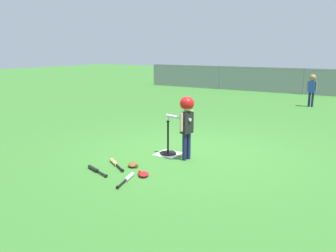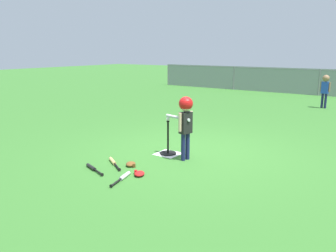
{
  "view_description": "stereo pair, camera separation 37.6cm",
  "coord_description": "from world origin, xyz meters",
  "px_view_note": "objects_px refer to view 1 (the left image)",
  "views": [
    {
      "loc": [
        3.01,
        -5.8,
        1.97
      ],
      "look_at": [
        -0.37,
        -0.37,
        0.55
      ],
      "focal_mm": 37.09,
      "sensor_mm": 36.0,
      "label": 1
    },
    {
      "loc": [
        3.32,
        -5.59,
        1.97
      ],
      "look_at": [
        -0.37,
        -0.37,
        0.55
      ],
      "focal_mm": 37.09,
      "sensor_mm": 36.0,
      "label": 2
    }
  ],
  "objects_px": {
    "batting_tee": "(168,149)",
    "spare_bat_black": "(95,170)",
    "glove_by_plate": "(133,165)",
    "fielder_deep_center": "(312,86)",
    "spare_bat_silver": "(128,178)",
    "batter_child": "(187,115)",
    "spare_bat_wood": "(115,163)",
    "baseball_on_tee": "(168,119)",
    "glove_near_bats": "(144,174)"
  },
  "relations": [
    {
      "from": "batting_tee",
      "to": "spare_bat_black",
      "type": "height_order",
      "value": "batting_tee"
    },
    {
      "from": "glove_by_plate",
      "to": "fielder_deep_center",
      "type": "bearing_deg",
      "value": 80.53
    },
    {
      "from": "spare_bat_silver",
      "to": "batter_child",
      "type": "bearing_deg",
      "value": 79.17
    },
    {
      "from": "spare_bat_silver",
      "to": "spare_bat_wood",
      "type": "bearing_deg",
      "value": 144.61
    },
    {
      "from": "baseball_on_tee",
      "to": "fielder_deep_center",
      "type": "bearing_deg",
      "value": 80.2
    },
    {
      "from": "fielder_deep_center",
      "to": "spare_bat_wood",
      "type": "height_order",
      "value": "fielder_deep_center"
    },
    {
      "from": "glove_by_plate",
      "to": "glove_near_bats",
      "type": "distance_m",
      "value": 0.5
    },
    {
      "from": "spare_bat_black",
      "to": "spare_bat_silver",
      "type": "bearing_deg",
      "value": -2.06
    },
    {
      "from": "fielder_deep_center",
      "to": "spare_bat_black",
      "type": "height_order",
      "value": "fielder_deep_center"
    },
    {
      "from": "spare_bat_silver",
      "to": "glove_near_bats",
      "type": "height_order",
      "value": "glove_near_bats"
    },
    {
      "from": "spare_bat_wood",
      "to": "glove_by_plate",
      "type": "relative_size",
      "value": 2.14
    },
    {
      "from": "fielder_deep_center",
      "to": "glove_by_plate",
      "type": "height_order",
      "value": "fielder_deep_center"
    },
    {
      "from": "baseball_on_tee",
      "to": "spare_bat_wood",
      "type": "distance_m",
      "value": 1.31
    },
    {
      "from": "baseball_on_tee",
      "to": "spare_bat_black",
      "type": "distance_m",
      "value": 1.68
    },
    {
      "from": "baseball_on_tee",
      "to": "spare_bat_silver",
      "type": "bearing_deg",
      "value": -82.54
    },
    {
      "from": "spare_bat_black",
      "to": "glove_near_bats",
      "type": "height_order",
      "value": "glove_near_bats"
    },
    {
      "from": "batting_tee",
      "to": "spare_bat_wood",
      "type": "height_order",
      "value": "batting_tee"
    },
    {
      "from": "glove_by_plate",
      "to": "spare_bat_black",
      "type": "bearing_deg",
      "value": -127.28
    },
    {
      "from": "spare_bat_silver",
      "to": "glove_by_plate",
      "type": "relative_size",
      "value": 2.16
    },
    {
      "from": "batting_tee",
      "to": "spare_bat_wood",
      "type": "bearing_deg",
      "value": -112.95
    },
    {
      "from": "glove_near_bats",
      "to": "baseball_on_tee",
      "type": "bearing_deg",
      "value": 103.96
    },
    {
      "from": "spare_bat_black",
      "to": "batter_child",
      "type": "bearing_deg",
      "value": 54.47
    },
    {
      "from": "fielder_deep_center",
      "to": "glove_near_bats",
      "type": "relative_size",
      "value": 4.17
    },
    {
      "from": "baseball_on_tee",
      "to": "glove_near_bats",
      "type": "xyz_separation_m",
      "value": [
        0.3,
        -1.23,
        -0.65
      ]
    },
    {
      "from": "spare_bat_silver",
      "to": "spare_bat_black",
      "type": "bearing_deg",
      "value": 177.94
    },
    {
      "from": "batting_tee",
      "to": "batter_child",
      "type": "xyz_separation_m",
      "value": [
        0.46,
        -0.11,
        0.73
      ]
    },
    {
      "from": "spare_bat_black",
      "to": "batting_tee",
      "type": "bearing_deg",
      "value": 70.92
    },
    {
      "from": "fielder_deep_center",
      "to": "baseball_on_tee",
      "type": "bearing_deg",
      "value": -99.8
    },
    {
      "from": "spare_bat_silver",
      "to": "glove_near_bats",
      "type": "xyz_separation_m",
      "value": [
        0.11,
        0.26,
        0.01
      ]
    },
    {
      "from": "spare_bat_wood",
      "to": "spare_bat_black",
      "type": "height_order",
      "value": "same"
    },
    {
      "from": "spare_bat_wood",
      "to": "batter_child",
      "type": "bearing_deg",
      "value": 45.85
    },
    {
      "from": "batter_child",
      "to": "spare_bat_black",
      "type": "distance_m",
      "value": 1.84
    },
    {
      "from": "batter_child",
      "to": "batting_tee",
      "type": "bearing_deg",
      "value": 166.09
    },
    {
      "from": "fielder_deep_center",
      "to": "batter_child",
      "type": "bearing_deg",
      "value": -96.23
    },
    {
      "from": "batter_child",
      "to": "glove_near_bats",
      "type": "distance_m",
      "value": 1.37
    },
    {
      "from": "batter_child",
      "to": "spare_bat_silver",
      "type": "relative_size",
      "value": 1.99
    },
    {
      "from": "spare_bat_wood",
      "to": "glove_by_plate",
      "type": "bearing_deg",
      "value": 15.43
    },
    {
      "from": "glove_by_plate",
      "to": "batter_child",
      "type": "bearing_deg",
      "value": 55.59
    },
    {
      "from": "batting_tee",
      "to": "glove_near_bats",
      "type": "height_order",
      "value": "batting_tee"
    },
    {
      "from": "batting_tee",
      "to": "spare_bat_silver",
      "type": "xyz_separation_m",
      "value": [
        0.2,
        -1.49,
        -0.07
      ]
    },
    {
      "from": "baseball_on_tee",
      "to": "spare_bat_silver",
      "type": "xyz_separation_m",
      "value": [
        0.2,
        -1.49,
        -0.66
      ]
    },
    {
      "from": "batting_tee",
      "to": "glove_by_plate",
      "type": "distance_m",
      "value": 0.96
    },
    {
      "from": "fielder_deep_center",
      "to": "spare_bat_silver",
      "type": "height_order",
      "value": "fielder_deep_center"
    },
    {
      "from": "spare_bat_wood",
      "to": "glove_near_bats",
      "type": "distance_m",
      "value": 0.77
    },
    {
      "from": "fielder_deep_center",
      "to": "spare_bat_wood",
      "type": "distance_m",
      "value": 8.64
    },
    {
      "from": "baseball_on_tee",
      "to": "spare_bat_silver",
      "type": "distance_m",
      "value": 1.64
    },
    {
      "from": "spare_bat_silver",
      "to": "spare_bat_black",
      "type": "xyz_separation_m",
      "value": [
        -0.7,
        0.03,
        0.0
      ]
    },
    {
      "from": "glove_near_bats",
      "to": "spare_bat_black",
      "type": "bearing_deg",
      "value": -163.56
    },
    {
      "from": "batter_child",
      "to": "spare_bat_silver",
      "type": "xyz_separation_m",
      "value": [
        -0.26,
        -1.38,
        -0.8
      ]
    },
    {
      "from": "spare_bat_silver",
      "to": "spare_bat_wood",
      "type": "relative_size",
      "value": 1.01
    }
  ]
}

